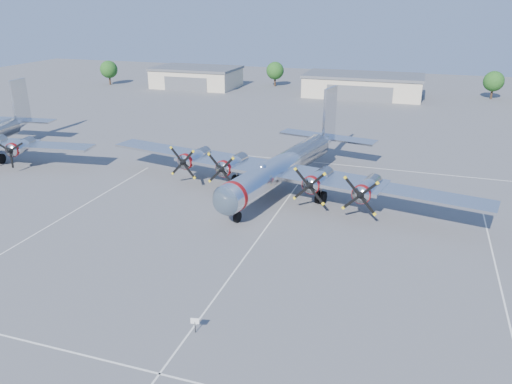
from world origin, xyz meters
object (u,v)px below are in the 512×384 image
(hangar_center, at_px, (363,85))
(tree_far_west, at_px, (109,69))
(tree_west, at_px, (275,71))
(tree_east, at_px, (494,81))
(info_placard, at_px, (195,323))
(main_bomber_b29, at_px, (285,189))
(hangar_west, at_px, (197,77))

(hangar_center, height_order, tree_far_west, tree_far_west)
(tree_far_west, xyz_separation_m, tree_west, (45.00, 12.00, 0.00))
(hangar_center, bearing_deg, tree_east, 11.38)
(hangar_center, bearing_deg, info_placard, -89.78)
(hangar_center, xyz_separation_m, tree_east, (30.00, 6.04, 1.51))
(hangar_center, distance_m, tree_east, 30.64)
(tree_far_west, xyz_separation_m, main_bomber_b29, (68.87, -65.30, -4.22))
(tree_east, height_order, info_placard, tree_east)
(main_bomber_b29, xyz_separation_m, info_placard, (1.52, -30.07, 0.85))
(hangar_west, bearing_deg, tree_east, 4.60)
(main_bomber_b29, bearing_deg, hangar_center, 100.27)
(tree_west, height_order, tree_east, same)
(tree_far_west, height_order, tree_west, same)
(tree_west, bearing_deg, tree_far_west, -165.07)
(tree_far_west, relative_size, tree_west, 1.00)
(hangar_center, distance_m, main_bomber_b29, 69.33)
(tree_west, height_order, info_placard, tree_west)
(hangar_west, distance_m, main_bomber_b29, 82.03)
(hangar_center, xyz_separation_m, tree_west, (-25.00, 8.04, 1.51))
(hangar_west, height_order, tree_east, tree_east)
(tree_west, distance_m, tree_east, 55.04)
(hangar_west, bearing_deg, hangar_center, -0.00)
(main_bomber_b29, bearing_deg, tree_west, 118.36)
(tree_west, bearing_deg, hangar_west, -158.11)
(tree_east, height_order, main_bomber_b29, tree_east)
(hangar_center, height_order, main_bomber_b29, same)
(hangar_west, relative_size, tree_east, 3.40)
(tree_far_west, bearing_deg, info_placard, -53.57)
(tree_west, xyz_separation_m, info_placard, (25.39, -107.38, -3.37))
(hangar_west, bearing_deg, main_bomber_b29, -57.65)
(hangar_west, relative_size, tree_far_west, 3.40)
(hangar_center, xyz_separation_m, main_bomber_b29, (-1.13, -69.27, -2.71))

